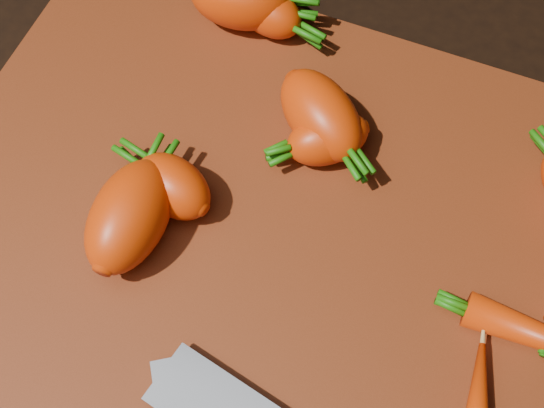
% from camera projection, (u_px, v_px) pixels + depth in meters
% --- Properties ---
extents(ground, '(2.00, 2.00, 0.01)m').
position_uv_depth(ground, '(267.00, 237.00, 0.56)').
color(ground, black).
extents(cutting_board, '(0.50, 0.40, 0.01)m').
position_uv_depth(cutting_board, '(267.00, 231.00, 0.55)').
color(cutting_board, maroon).
rests_on(cutting_board, ground).
extents(carrot_1, '(0.07, 0.06, 0.04)m').
position_uv_depth(carrot_1, '(173.00, 186.00, 0.53)').
color(carrot_1, red).
rests_on(carrot_1, cutting_board).
extents(carrot_2, '(0.10, 0.09, 0.05)m').
position_uv_depth(carrot_2, '(321.00, 115.00, 0.56)').
color(carrot_2, red).
rests_on(carrot_2, cutting_board).
extents(carrot_3, '(0.05, 0.09, 0.05)m').
position_uv_depth(carrot_3, '(130.00, 216.00, 0.52)').
color(carrot_3, red).
rests_on(carrot_3, cutting_board).
extents(carrot_4, '(0.07, 0.07, 0.04)m').
position_uv_depth(carrot_4, '(328.00, 138.00, 0.55)').
color(carrot_4, red).
rests_on(carrot_4, cutting_board).
extents(carrot_5, '(0.07, 0.05, 0.04)m').
position_uv_depth(carrot_5, '(269.00, 12.00, 0.61)').
color(carrot_5, red).
rests_on(carrot_5, cutting_board).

